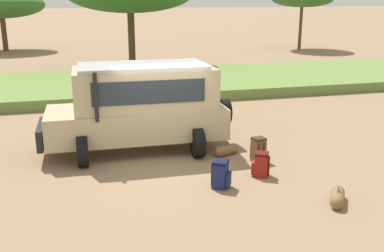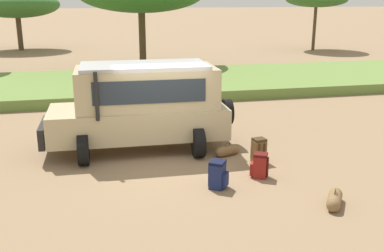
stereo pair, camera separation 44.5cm
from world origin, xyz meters
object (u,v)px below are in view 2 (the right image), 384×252
(backpack_cluster_center, at_px, (218,175))
(acacia_tree_left_mid, at_px, (17,5))
(safari_vehicle, at_px, (142,105))
(backpack_beside_front_wheel, at_px, (259,151))
(backpack_near_rear_wheel, at_px, (260,166))
(acacia_tree_right_mid, at_px, (316,0))
(duffel_bag_soft_canvas, at_px, (228,150))
(duffel_bag_low_black_case, at_px, (335,200))

(backpack_cluster_center, height_order, acacia_tree_left_mid, acacia_tree_left_mid)
(safari_vehicle, xyz_separation_m, backpack_beside_front_wheel, (2.85, -1.74, -0.97))
(safari_vehicle, distance_m, backpack_near_rear_wheel, 3.83)
(backpack_cluster_center, height_order, backpack_near_rear_wheel, backpack_cluster_center)
(backpack_near_rear_wheel, bearing_deg, acacia_tree_left_mid, 107.96)
(safari_vehicle, height_order, acacia_tree_right_mid, acacia_tree_right_mid)
(backpack_beside_front_wheel, bearing_deg, duffel_bag_soft_canvas, 133.83)
(backpack_near_rear_wheel, relative_size, duffel_bag_soft_canvas, 0.82)
(safari_vehicle, distance_m, acacia_tree_right_mid, 27.10)
(backpack_cluster_center, bearing_deg, backpack_near_rear_wheel, 18.34)
(duffel_bag_low_black_case, distance_m, duffel_bag_soft_canvas, 3.68)
(acacia_tree_left_mid, bearing_deg, duffel_bag_low_black_case, -71.38)
(acacia_tree_left_mid, bearing_deg, safari_vehicle, -75.30)
(backpack_beside_front_wheel, relative_size, duffel_bag_low_black_case, 0.86)
(backpack_cluster_center, relative_size, duffel_bag_soft_canvas, 0.86)
(safari_vehicle, relative_size, acacia_tree_left_mid, 0.81)
(acacia_tree_left_mid, height_order, acacia_tree_right_mid, acacia_tree_left_mid)
(backpack_beside_front_wheel, height_order, acacia_tree_left_mid, acacia_tree_left_mid)
(backpack_near_rear_wheel, xyz_separation_m, acacia_tree_right_mid, (13.68, 24.28, 3.64))
(safari_vehicle, relative_size, backpack_beside_front_wheel, 8.15)
(backpack_near_rear_wheel, bearing_deg, safari_vehicle, 132.83)
(backpack_beside_front_wheel, distance_m, acacia_tree_left_mid, 30.05)
(safari_vehicle, relative_size, backpack_cluster_center, 8.34)
(backpack_beside_front_wheel, xyz_separation_m, acacia_tree_right_mid, (13.35, 23.31, 3.62))
(backpack_beside_front_wheel, bearing_deg, backpack_near_rear_wheel, -108.84)
(safari_vehicle, xyz_separation_m, acacia_tree_left_mid, (-6.95, 26.49, 2.26))
(backpack_beside_front_wheel, distance_m, duffel_bag_soft_canvas, 0.95)
(backpack_beside_front_wheel, height_order, acacia_tree_right_mid, acacia_tree_right_mid)
(safari_vehicle, height_order, duffel_bag_soft_canvas, safari_vehicle)
(backpack_cluster_center, height_order, duffel_bag_soft_canvas, backpack_cluster_center)
(backpack_beside_front_wheel, relative_size, backpack_cluster_center, 1.02)
(duffel_bag_low_black_case, relative_size, acacia_tree_left_mid, 0.12)
(acacia_tree_left_mid, relative_size, acacia_tree_right_mid, 1.32)
(safari_vehicle, height_order, backpack_cluster_center, safari_vehicle)
(duffel_bag_soft_canvas, bearing_deg, acacia_tree_right_mid, 58.28)
(safari_vehicle, xyz_separation_m, duffel_bag_soft_canvas, (2.20, -1.06, -1.15))
(backpack_cluster_center, distance_m, duffel_bag_soft_canvas, 2.20)
(duffel_bag_low_black_case, height_order, acacia_tree_left_mid, acacia_tree_left_mid)
(backpack_beside_front_wheel, distance_m, backpack_near_rear_wheel, 1.03)
(backpack_cluster_center, distance_m, backpack_near_rear_wheel, 1.21)
(backpack_beside_front_wheel, xyz_separation_m, duffel_bag_low_black_case, (0.65, -2.77, -0.18))
(backpack_beside_front_wheel, xyz_separation_m, backpack_near_rear_wheel, (-0.33, -0.98, -0.02))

